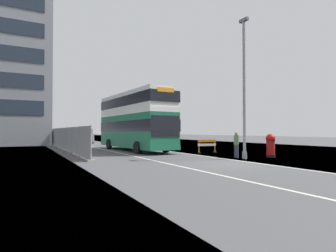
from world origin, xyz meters
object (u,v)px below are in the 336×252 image
(car_oncoming_near, at_px, (85,137))
(pedestrian_at_kerb, at_px, (236,145))
(red_pillar_postbox, at_px, (271,144))
(roadworks_barrier, at_px, (207,145))
(double_decker_bus, at_px, (134,120))
(lamppost_foreground, at_px, (244,92))
(car_receding_mid, at_px, (81,135))

(car_oncoming_near, xyz_separation_m, pedestrian_at_kerb, (4.19, -28.15, -0.12))
(red_pillar_postbox, distance_m, roadworks_barrier, 5.44)
(double_decker_bus, xyz_separation_m, lamppost_foreground, (3.44, -10.61, 1.51))
(double_decker_bus, bearing_deg, car_oncoming_near, 92.19)
(car_oncoming_near, bearing_deg, roadworks_barrier, -78.04)
(double_decker_bus, distance_m, pedestrian_at_kerb, 10.58)
(double_decker_bus, xyz_separation_m, car_oncoming_near, (-0.70, 18.35, -1.79))
(lamppost_foreground, height_order, car_oncoming_near, lamppost_foreground)
(red_pillar_postbox, height_order, roadworks_barrier, red_pillar_postbox)
(car_oncoming_near, distance_m, car_receding_mid, 8.74)
(car_oncoming_near, bearing_deg, lamppost_foreground, -81.85)
(car_receding_mid, bearing_deg, double_decker_bus, -90.78)
(double_decker_bus, height_order, pedestrian_at_kerb, double_decker_bus)
(roadworks_barrier, distance_m, pedestrian_at_kerb, 4.53)
(red_pillar_postbox, bearing_deg, car_oncoming_near, 102.77)
(car_receding_mid, bearing_deg, lamppost_foreground, -85.33)
(roadworks_barrier, bearing_deg, car_oncoming_near, 101.96)
(roadworks_barrier, xyz_separation_m, pedestrian_at_kerb, (-0.83, -4.45, 0.19))
(red_pillar_postbox, distance_m, car_receding_mid, 37.99)
(red_pillar_postbox, relative_size, car_oncoming_near, 0.40)
(roadworks_barrier, bearing_deg, red_pillar_postbox, -73.66)
(lamppost_foreground, xyz_separation_m, red_pillar_postbox, (2.41, 0.04, -3.42))
(double_decker_bus, relative_size, car_receding_mid, 2.69)
(double_decker_bus, bearing_deg, car_receding_mid, 89.22)
(car_receding_mid, distance_m, pedestrian_at_kerb, 36.95)
(double_decker_bus, height_order, lamppost_foreground, lamppost_foreground)
(car_oncoming_near, bearing_deg, car_receding_mid, 82.97)
(lamppost_foreground, relative_size, pedestrian_at_kerb, 5.26)
(red_pillar_postbox, height_order, car_oncoming_near, car_oncoming_near)
(double_decker_bus, height_order, red_pillar_postbox, double_decker_bus)
(lamppost_foreground, distance_m, roadworks_barrier, 6.45)
(red_pillar_postbox, height_order, pedestrian_at_kerb, pedestrian_at_kerb)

